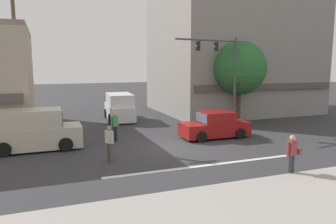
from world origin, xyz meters
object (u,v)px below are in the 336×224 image
Objects in this scene: van_approaching_near at (119,108)px; van_parked_curbside at (33,131)px; pedestrian_mid_crossing at (115,125)px; pedestrian_foreground_with_bag at (292,153)px; pedestrian_far_side at (109,141)px; traffic_light_mast at (224,67)px; utility_pole_near_left at (17,62)px; street_tree at (240,68)px; sedan_crossing_center at (215,126)px.

van_approaching_near is 9.53m from van_parked_curbside.
pedestrian_foreground_with_bag is at bearing -57.70° from pedestrian_mid_crossing.
van_parked_curbside reaches higher than pedestrian_far_side.
pedestrian_foreground_with_bag is (-2.49, -9.64, -3.22)m from traffic_light_mast.
utility_pole_near_left is at bearing 148.64° from pedestrian_mid_crossing.
street_tree reaches higher than sedan_crossing_center.
utility_pole_near_left is 13.09m from traffic_light_mast.
traffic_light_mast is (-2.21, -1.48, 0.08)m from street_tree.
street_tree is at bearing -26.73° from van_approaching_near.
street_tree is 12.47m from pedestrian_foreground_with_bag.
pedestrian_foreground_with_bag is 7.83m from pedestrian_far_side.
pedestrian_foreground_with_bag is at bearing -94.03° from sedan_crossing_center.
pedestrian_foreground_with_bag and pedestrian_far_side have the same top height.
pedestrian_foreground_with_bag reaches higher than sedan_crossing_center.
pedestrian_foreground_with_bag is 1.00× the size of pedestrian_far_side.
traffic_light_mast is 3.71× the size of pedestrian_mid_crossing.
utility_pole_near_left is 8.86m from pedestrian_far_side.
pedestrian_mid_crossing is (-5.83, 1.26, 0.24)m from sedan_crossing_center.
utility_pole_near_left is at bearing 178.38° from street_tree.
utility_pole_near_left is 7.00m from pedestrian_mid_crossing.
street_tree reaches higher than pedestrian_far_side.
van_parked_curbside reaches higher than pedestrian_foreground_with_bag.
van_parked_curbside is 1.12× the size of sedan_crossing_center.
utility_pole_near_left is at bearing -151.79° from van_approaching_near.
utility_pole_near_left reaches higher than pedestrian_far_side.
pedestrian_mid_crossing is at bearing -171.14° from traffic_light_mast.
van_approaching_near is 2.83× the size of pedestrian_far_side.
utility_pole_near_left is at bearing 158.18° from sedan_crossing_center.
sedan_crossing_center is at bearing -12.19° from pedestrian_mid_crossing.
van_approaching_near is 9.06m from sedan_crossing_center.
street_tree is 0.98× the size of traffic_light_mast.
van_parked_curbside is (0.80, -3.59, -3.53)m from utility_pole_near_left.
utility_pole_near_left is 1.41× the size of traffic_light_mast.
street_tree is 15.17m from utility_pole_near_left.
street_tree reaches higher than van_parked_curbside.
utility_pole_near_left is at bearing 171.61° from traffic_light_mast.
sedan_crossing_center is at bearing -136.66° from street_tree.
pedestrian_far_side is at bearing -104.84° from van_approaching_near.
sedan_crossing_center is (4.03, -8.10, -0.29)m from van_approaching_near.
van_approaching_near reaches higher than pedestrian_far_side.
utility_pole_near_left is (-15.15, 0.43, 0.44)m from street_tree.
street_tree is at bearing 67.09° from pedestrian_foreground_with_bag.
utility_pole_near_left is 5.25× the size of pedestrian_foreground_with_bag.
utility_pole_near_left is 5.10m from van_parked_curbside.
van_approaching_near is 11.09m from pedestrian_far_side.
sedan_crossing_center is at bearing -63.53° from van_approaching_near.
traffic_light_mast is at bearing -43.05° from van_approaching_near.
van_approaching_near is 1.03× the size of van_parked_curbside.
pedestrian_mid_crossing is (-1.79, -6.84, -0.06)m from van_approaching_near.
van_parked_curbside is (-14.35, -3.16, -3.09)m from street_tree.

